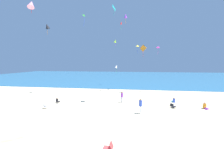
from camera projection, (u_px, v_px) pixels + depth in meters
name	position (u px, v px, depth m)	size (l,w,h in m)	color
ground_plane	(114.00, 107.00, 19.84)	(120.00, 120.00, 0.00)	beige
ocean_water	(129.00, 77.00, 62.28)	(120.00, 60.00, 0.05)	teal
beach_chair_far_left	(109.00, 147.00, 10.05)	(0.67, 0.56, 0.56)	#D13D3D
beach_chair_mid_beach	(173.00, 106.00, 19.46)	(0.83, 0.80, 0.56)	black
beach_chair_near_camera	(45.00, 107.00, 19.27)	(0.62, 0.66, 0.52)	white
person_0	(57.00, 101.00, 22.09)	(0.54, 0.62, 0.69)	black
person_1	(205.00, 106.00, 19.08)	(0.58, 0.74, 0.83)	orange
person_4	(122.00, 96.00, 22.06)	(0.44, 0.44, 1.55)	white
person_5	(174.00, 100.00, 22.18)	(0.50, 0.65, 0.73)	blue
person_6	(140.00, 105.00, 17.21)	(0.34, 0.34, 1.72)	white
kite_green	(84.00, 15.00, 19.32)	(0.51, 0.53, 1.51)	green
kite_orange	(143.00, 48.00, 25.25)	(1.07, 0.56, 2.03)	orange
kite_purple	(126.00, 16.00, 28.77)	(0.87, 0.87, 1.78)	purple
kite_red	(121.00, 23.00, 26.05)	(0.54, 0.57, 1.25)	red
kite_teal	(114.00, 8.00, 20.35)	(0.39, 0.96, 1.42)	#1EADAD
kite_black	(47.00, 26.00, 27.25)	(1.14, 1.11, 1.99)	black
kite_white	(116.00, 66.00, 32.05)	(0.83, 0.75, 1.71)	white
kite_pink	(31.00, 4.00, 17.47)	(1.00, 1.21, 1.57)	pink
kite_yellow	(138.00, 46.00, 28.25)	(0.83, 0.94, 1.57)	yellow
kite_lime	(115.00, 41.00, 37.39)	(0.95, 0.86, 1.54)	#99DB33
kite_magenta	(158.00, 47.00, 28.63)	(0.83, 0.87, 1.51)	#DB3DA8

